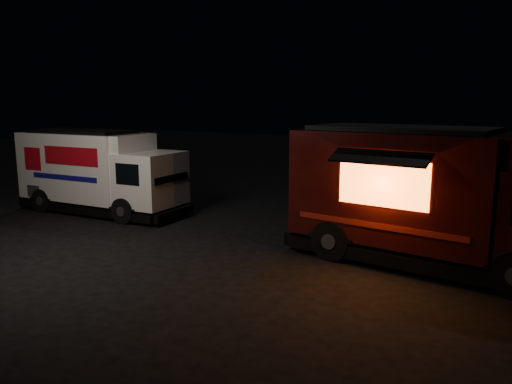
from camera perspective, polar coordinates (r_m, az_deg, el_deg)
name	(u,v)px	position (r m, az deg, el deg)	size (l,w,h in m)	color
ground	(186,237)	(14.72, -8.03, -5.13)	(80.00, 80.00, 0.00)	black
white_truck	(102,172)	(18.37, -17.22, 2.22)	(6.39, 2.18, 2.90)	white
red_truck	(437,198)	(12.56, 19.98, -0.60)	(7.10, 2.61, 3.30)	#3D0F0B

